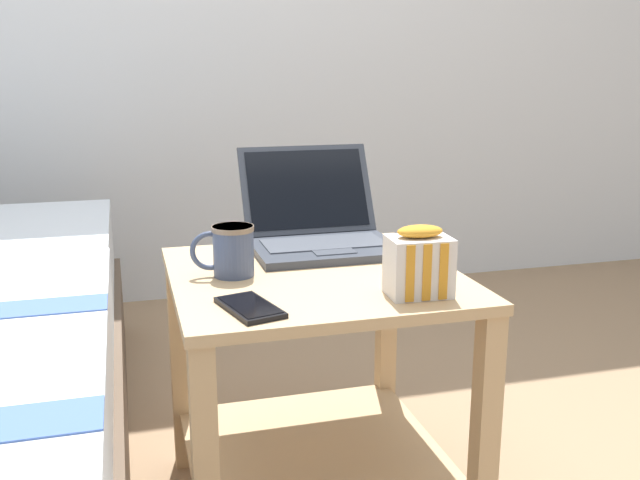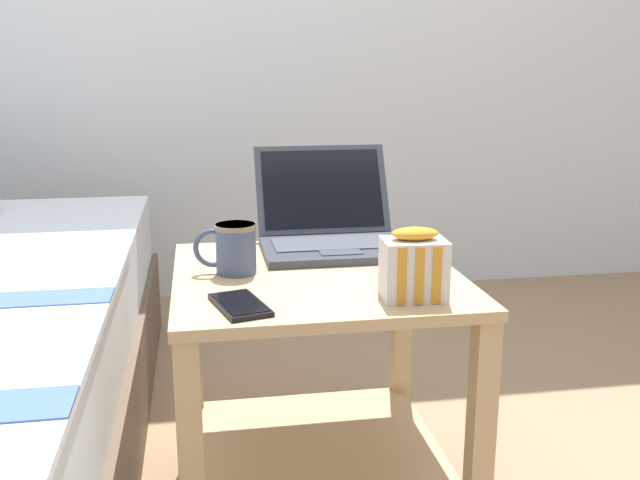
% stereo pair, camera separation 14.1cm
% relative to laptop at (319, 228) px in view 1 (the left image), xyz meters
% --- Properties ---
extents(bedside_table, '(0.58, 0.59, 0.55)m').
position_rel_laptop_xyz_m(bedside_table, '(-0.07, -0.20, -0.24)').
color(bedside_table, tan).
rests_on(bedside_table, ground_plane).
extents(laptop, '(0.33, 0.34, 0.22)m').
position_rel_laptop_xyz_m(laptop, '(0.00, 0.00, 0.00)').
color(laptop, '#333842').
rests_on(laptop, bedside_table).
extents(mug_front_left, '(0.13, 0.09, 0.10)m').
position_rel_laptop_xyz_m(mug_front_left, '(-0.23, -0.18, 0.01)').
color(mug_front_left, '#3F4C6B').
rests_on(mug_front_left, bedside_table).
extents(snack_bag, '(0.12, 0.09, 0.13)m').
position_rel_laptop_xyz_m(snack_bag, '(0.08, -0.40, 0.02)').
color(snack_bag, silver).
rests_on(snack_bag, bedside_table).
extents(cell_phone, '(0.11, 0.16, 0.01)m').
position_rel_laptop_xyz_m(cell_phone, '(-0.24, -0.40, -0.04)').
color(cell_phone, black).
rests_on(cell_phone, bedside_table).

